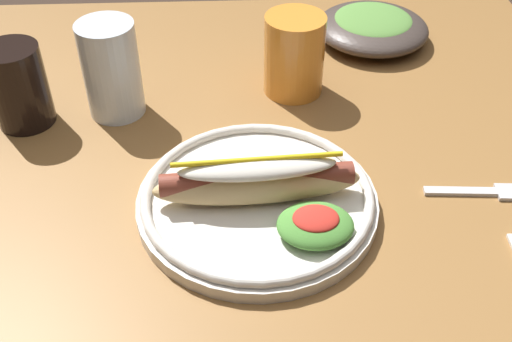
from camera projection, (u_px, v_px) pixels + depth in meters
name	position (u px, v px, depth m)	size (l,w,h in m)	color
dining_table	(198.00, 208.00, 0.87)	(1.12, 0.85, 0.74)	olive
hot_dog_plate	(260.00, 196.00, 0.69)	(0.27, 0.27, 0.08)	silver
fork	(484.00, 192.00, 0.73)	(0.12, 0.03, 0.00)	silver
soda_cup	(18.00, 86.00, 0.80)	(0.08, 0.08, 0.11)	black
water_cup	(111.00, 70.00, 0.82)	(0.08, 0.08, 0.13)	silver
extra_cup	(294.00, 55.00, 0.86)	(0.08, 0.08, 0.11)	orange
side_bowl	(372.00, 26.00, 0.99)	(0.18, 0.18, 0.05)	#423833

